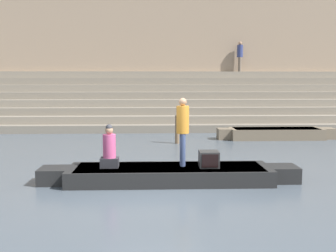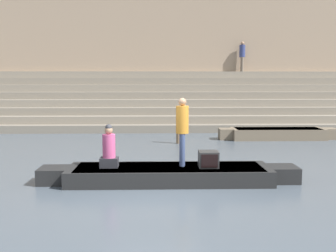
{
  "view_description": "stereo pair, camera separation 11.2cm",
  "coord_description": "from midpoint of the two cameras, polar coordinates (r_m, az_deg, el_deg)",
  "views": [
    {
      "loc": [
        0.01,
        -9.12,
        2.63
      ],
      "look_at": [
        0.4,
        1.85,
        1.3
      ],
      "focal_mm": 42.0,
      "sensor_mm": 36.0,
      "label": 1
    },
    {
      "loc": [
        0.12,
        -9.12,
        2.63
      ],
      "look_at": [
        0.4,
        1.85,
        1.3
      ],
      "focal_mm": 42.0,
      "sensor_mm": 36.0,
      "label": 2
    }
  ],
  "objects": [
    {
      "name": "rowboat_main",
      "position": [
        10.07,
        0.49,
        -6.97
      ],
      "size": [
        6.56,
        1.47,
        0.4
      ],
      "rotation": [
        0.0,
        0.0,
        -0.03
      ],
      "color": "black",
      "rests_on": "ground"
    },
    {
      "name": "mooring_post",
      "position": [
        15.92,
        1.71,
        -0.51
      ],
      "size": [
        0.17,
        0.17,
        1.15
      ],
      "primitive_type": "cylinder",
      "color": "brown",
      "rests_on": "ground"
    },
    {
      "name": "person_rowing",
      "position": [
        10.01,
        -8.24,
        -3.43
      ],
      "size": [
        0.45,
        0.36,
        1.1
      ],
      "rotation": [
        0.0,
        0.0,
        -0.09
      ],
      "color": "#28282D",
      "rests_on": "rowboat_main"
    },
    {
      "name": "person_standing",
      "position": [
        10.01,
        2.4,
        -0.1
      ],
      "size": [
        0.32,
        0.32,
        1.74
      ],
      "rotation": [
        0.0,
        0.0,
        0.1
      ],
      "color": "#3D4C75",
      "rests_on": "rowboat_main"
    },
    {
      "name": "moored_boat_shore",
      "position": [
        17.78,
        15.79,
        -1.04
      ],
      "size": [
        5.12,
        1.19,
        0.47
      ],
      "rotation": [
        0.0,
        0.0,
        0.01
      ],
      "color": "#756651",
      "rests_on": "ground"
    },
    {
      "name": "ghat_steps",
      "position": [
        21.92,
        -1.64,
        2.85
      ],
      "size": [
        36.0,
        4.83,
        3.03
      ],
      "color": "gray",
      "rests_on": "ground"
    },
    {
      "name": "back_wall",
      "position": [
        24.21,
        -1.65,
        10.14
      ],
      "size": [
        34.2,
        1.28,
        8.03
      ],
      "color": "tan",
      "rests_on": "ground"
    },
    {
      "name": "ground_plane",
      "position": [
        9.49,
        -1.82,
        -9.17
      ],
      "size": [
        120.0,
        120.0,
        0.0
      ],
      "primitive_type": "plane",
      "color": "#4C5660"
    },
    {
      "name": "person_on_steps",
      "position": [
        23.85,
        10.85,
        10.19
      ],
      "size": [
        0.34,
        0.34,
        1.75
      ],
      "rotation": [
        0.0,
        0.0,
        5.33
      ],
      "color": "#756656",
      "rests_on": "ghat_steps"
    },
    {
      "name": "tv_set",
      "position": [
        10.01,
        6.21,
        -4.81
      ],
      "size": [
        0.49,
        0.45,
        0.41
      ],
      "rotation": [
        0.0,
        0.0,
        -0.07
      ],
      "color": "#2D2D2D",
      "rests_on": "rowboat_main"
    }
  ]
}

